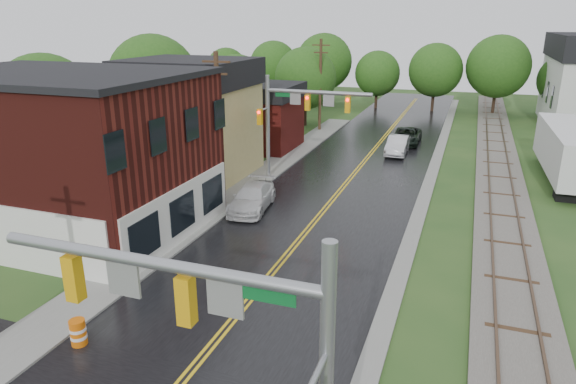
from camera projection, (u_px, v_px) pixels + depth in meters
The scene contains 20 objects.
main_road at pixel (354, 174), 37.68m from camera, with size 10.00×90.00×0.02m, color black.
curb_right at pixel (436, 163), 40.41m from camera, with size 0.80×70.00×0.12m, color gray.
sidewalk_left at pixel (250, 184), 35.20m from camera, with size 2.40×50.00×0.12m, color gray.
brick_building at pixel (61, 152), 26.96m from camera, with size 14.30×10.30×8.30m.
yellow_house at pixel (193, 131), 36.61m from camera, with size 8.00×7.00×6.40m, color tan.
darkred_building at pixel (255, 123), 44.64m from camera, with size 7.00×6.00×4.40m, color #3F0F0C.
railroad at pixel (498, 167), 38.91m from camera, with size 3.20×80.00×0.30m.
traffic_signal_near at pixel (222, 331), 10.00m from camera, with size 7.34×0.30×7.20m.
traffic_signal_far at pixel (297, 110), 34.53m from camera, with size 7.34×0.43×7.20m.
utility_pole_b at pixel (219, 124), 31.21m from camera, with size 1.80×0.28×9.00m.
utility_pole_c at pixel (320, 84), 50.84m from camera, with size 1.80×0.28×9.00m.
tree_left_a at pixel (47, 106), 35.17m from camera, with size 6.80×6.80×8.67m.
tree_left_b at pixel (154, 82), 43.26m from camera, with size 7.60×7.60×9.69m.
tree_left_c at pixel (238, 88), 49.50m from camera, with size 6.00×6.00×7.65m.
tree_left_e at pixel (306, 80), 53.16m from camera, with size 6.40×6.40×8.16m.
suv_dark at pixel (406, 136), 46.41m from camera, with size 2.40×5.21×1.45m, color black.
sedan_silver at pixel (398, 145), 42.88m from camera, with size 1.60×4.59×1.51m, color silver.
pickup_white at pixel (252, 198), 30.36m from camera, with size 2.02×4.97×1.44m, color silver.
semi_trailer at pixel (567, 150), 35.27m from camera, with size 2.88×11.95×3.77m.
construction_barrel at pixel (78, 333), 17.69m from camera, with size 0.54×0.54×0.97m, color #D35B09.
Camera 1 is at (7.60, -5.67, 10.73)m, focal length 32.00 mm.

